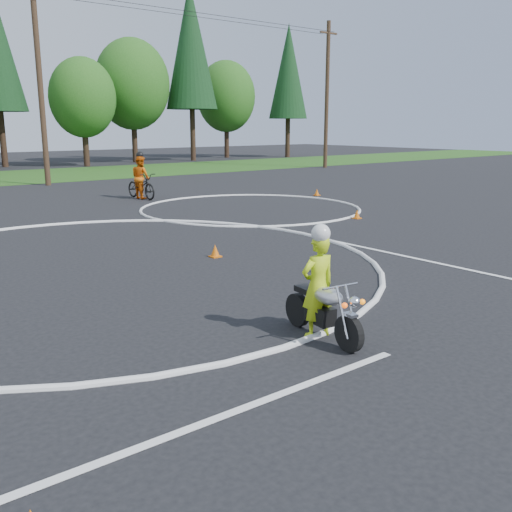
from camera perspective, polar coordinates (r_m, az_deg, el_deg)
ground at (r=10.27m, az=-8.40°, el=-4.26°), size 120.00×120.00×0.00m
course_markings at (r=14.98m, az=-9.63°, el=1.20°), size 19.05×19.05×0.12m
primary_motorcycle at (r=8.25m, az=6.79°, el=-5.35°), size 0.61×1.71×0.90m
rider_primary_grp at (r=8.23m, az=6.21°, el=-2.69°), size 0.59×0.43×1.67m
rider_second_grp at (r=24.42m, az=-11.42°, el=7.25°), size 0.84×2.07×1.95m
traffic_cones at (r=13.65m, az=-1.42°, el=0.79°), size 17.89×14.23×0.30m
treeline at (r=47.54m, az=-14.59°, el=16.92°), size 38.20×8.10×14.52m
utility_poles at (r=31.21m, az=-20.81°, el=16.17°), size 41.60×1.12×10.00m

